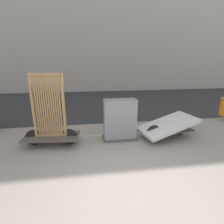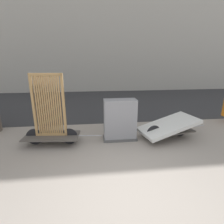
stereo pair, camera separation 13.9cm
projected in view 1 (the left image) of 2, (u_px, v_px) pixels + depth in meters
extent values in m
plane|color=gray|center=(131.00, 199.00, 3.25)|extent=(60.00, 60.00, 0.00)
cube|color=#2D2D30|center=(99.00, 102.00, 10.77)|extent=(56.00, 7.70, 0.01)
cube|color=#B2ADA3|center=(93.00, 17.00, 14.62)|extent=(48.00, 4.00, 11.93)
cube|color=#4C4742|center=(52.00, 137.00, 5.25)|extent=(1.67, 0.90, 0.04)
cylinder|color=black|center=(69.00, 137.00, 5.28)|extent=(0.50, 0.08, 0.50)
cylinder|color=black|center=(34.00, 138.00, 5.23)|extent=(0.50, 0.08, 0.50)
cylinder|color=gray|center=(90.00, 136.00, 5.31)|extent=(0.70, 0.10, 0.03)
cube|color=#A87F4C|center=(51.00, 135.00, 5.24)|extent=(0.94, 0.16, 0.07)
cube|color=#A87F4C|center=(45.00, 74.00, 4.73)|extent=(0.94, 0.16, 0.07)
cube|color=#A87F4C|center=(33.00, 106.00, 4.96)|extent=(0.08, 0.08, 1.85)
cube|color=#A87F4C|center=(64.00, 106.00, 5.00)|extent=(0.08, 0.08, 1.85)
cube|color=#A87F4C|center=(36.00, 106.00, 4.97)|extent=(0.04, 0.05, 1.78)
cube|color=#A87F4C|center=(39.00, 106.00, 4.97)|extent=(0.04, 0.05, 1.78)
cube|color=#A87F4C|center=(41.00, 106.00, 4.97)|extent=(0.04, 0.05, 1.78)
cube|color=#A87F4C|center=(43.00, 106.00, 4.98)|extent=(0.04, 0.05, 1.78)
cube|color=#A87F4C|center=(45.00, 106.00, 4.98)|extent=(0.04, 0.05, 1.78)
cube|color=#A87F4C|center=(47.00, 106.00, 4.98)|extent=(0.04, 0.05, 1.78)
cube|color=#A87F4C|center=(49.00, 106.00, 4.98)|extent=(0.04, 0.05, 1.78)
cube|color=#A87F4C|center=(52.00, 106.00, 4.99)|extent=(0.04, 0.05, 1.78)
cube|color=#A87F4C|center=(54.00, 106.00, 4.99)|extent=(0.04, 0.05, 1.78)
cube|color=#A87F4C|center=(56.00, 106.00, 4.99)|extent=(0.04, 0.05, 1.78)
cube|color=#A87F4C|center=(58.00, 106.00, 5.00)|extent=(0.04, 0.05, 1.78)
cube|color=#A87F4C|center=(60.00, 106.00, 5.00)|extent=(0.04, 0.05, 1.78)
cube|color=#4C4742|center=(167.00, 130.00, 5.76)|extent=(1.73, 1.07, 0.04)
cylinder|color=black|center=(180.00, 128.00, 5.94)|extent=(0.50, 0.14, 0.50)
cylinder|color=black|center=(153.00, 133.00, 5.59)|extent=(0.50, 0.14, 0.50)
cylinder|color=gray|center=(194.00, 126.00, 6.14)|extent=(0.69, 0.17, 0.03)
cube|color=silver|center=(168.00, 125.00, 5.71)|extent=(1.97, 1.38, 0.51)
cube|color=#4C4C4C|center=(120.00, 138.00, 5.70)|extent=(1.07, 0.49, 0.08)
cube|color=gray|center=(120.00, 120.00, 5.53)|extent=(1.01, 0.43, 1.32)
cylinder|color=gray|center=(223.00, 118.00, 7.44)|extent=(0.06, 0.06, 0.26)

